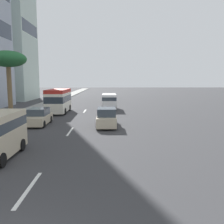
# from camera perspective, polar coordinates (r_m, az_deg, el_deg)

# --- Properties ---
(ground_plane) EXTENTS (198.00, 198.00, 0.00)m
(ground_plane) POSITION_cam_1_polar(r_m,az_deg,el_deg) (36.41, -5.98, 0.91)
(ground_plane) COLOR #38383A
(sidewalk_right) EXTENTS (162.00, 3.12, 0.15)m
(sidewalk_right) POSITION_cam_1_polar(r_m,az_deg,el_deg) (37.78, -17.35, 0.96)
(sidewalk_right) COLOR gray
(sidewalk_right) RESTS_ON ground_plane
(lane_stripe_near) EXTENTS (3.20, 0.16, 0.01)m
(lane_stripe_near) POSITION_cam_1_polar(r_m,az_deg,el_deg) (10.41, -19.13, -16.81)
(lane_stripe_near) COLOR silver
(lane_stripe_near) RESTS_ON ground_plane
(lane_stripe_mid) EXTENTS (3.20, 0.16, 0.01)m
(lane_stripe_mid) POSITION_cam_1_polar(r_m,az_deg,el_deg) (20.24, -9.91, -4.56)
(lane_stripe_mid) COLOR silver
(lane_stripe_mid) RESTS_ON ground_plane
(lane_stripe_far) EXTENTS (3.20, 0.16, 0.01)m
(lane_stripe_far) POSITION_cam_1_polar(r_m,az_deg,el_deg) (33.11, -6.47, 0.24)
(lane_stripe_far) COLOR silver
(lane_stripe_far) RESTS_ON ground_plane
(minibus_lead) EXTENTS (6.46, 2.40, 3.05)m
(minibus_lead) POSITION_cam_1_polar(r_m,az_deg,el_deg) (31.85, -12.54, 2.83)
(minibus_lead) COLOR silver
(minibus_lead) RESTS_ON ground_plane
(van_second) EXTENTS (4.63, 2.11, 2.22)m
(van_second) POSITION_cam_1_polar(r_m,az_deg,el_deg) (34.59, -0.69, 2.72)
(van_second) COLOR white
(van_second) RESTS_ON ground_plane
(car_third) EXTENTS (4.39, 1.87, 1.64)m
(car_third) POSITION_cam_1_polar(r_m,az_deg,el_deg) (45.70, -1.00, 3.29)
(car_third) COLOR beige
(car_third) RESTS_ON ground_plane
(car_fifth) EXTENTS (4.21, 1.89, 1.56)m
(car_fifth) POSITION_cam_1_polar(r_m,az_deg,el_deg) (23.79, -17.09, -1.16)
(car_fifth) COLOR beige
(car_fifth) RESTS_ON ground_plane
(car_sixth) EXTENTS (4.41, 1.83, 1.72)m
(car_sixth) POSITION_cam_1_polar(r_m,az_deg,el_deg) (21.97, -1.30, -1.36)
(car_sixth) COLOR beige
(car_sixth) RESTS_ON ground_plane
(palm_tree) EXTENTS (3.80, 3.80, 7.14)m
(palm_tree) POSITION_cam_1_polar(r_m,az_deg,el_deg) (28.06, -23.46, 11.15)
(palm_tree) COLOR brown
(palm_tree) RESTS_ON sidewalk_right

